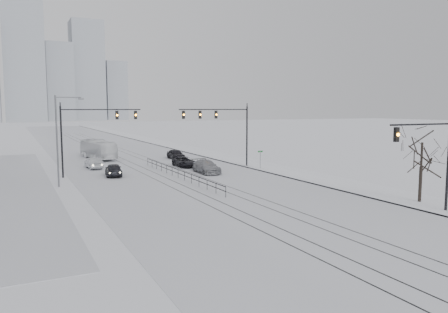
{
  "coord_description": "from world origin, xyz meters",
  "views": [
    {
      "loc": [
        -16.47,
        -15.42,
        7.69
      ],
      "look_at": [
        1.48,
        21.38,
        3.2
      ],
      "focal_mm": 35.0,
      "sensor_mm": 36.0,
      "label": 1
    }
  ],
  "objects_px": {
    "sedan_nb_far": "(176,154)",
    "box_truck": "(98,150)",
    "sedan_nb_right": "(206,167)",
    "sedan_sb_outer": "(94,163)",
    "bare_tree": "(422,149)",
    "traffic_mast_near": "(434,152)",
    "sedan_nb_front": "(185,162)",
    "sedan_sb_inner": "(114,170)"
  },
  "relations": [
    {
      "from": "sedan_nb_far",
      "to": "box_truck",
      "type": "bearing_deg",
      "value": 152.46
    },
    {
      "from": "sedan_nb_right",
      "to": "box_truck",
      "type": "height_order",
      "value": "box_truck"
    },
    {
      "from": "box_truck",
      "to": "sedan_nb_far",
      "type": "bearing_deg",
      "value": 144.07
    },
    {
      "from": "sedan_sb_outer",
      "to": "sedan_nb_far",
      "type": "bearing_deg",
      "value": -160.89
    },
    {
      "from": "sedan_nb_right",
      "to": "bare_tree",
      "type": "bearing_deg",
      "value": -67.45
    },
    {
      "from": "traffic_mast_near",
      "to": "sedan_nb_front",
      "type": "height_order",
      "value": "traffic_mast_near"
    },
    {
      "from": "sedan_nb_right",
      "to": "sedan_sb_outer",
      "type": "bearing_deg",
      "value": 140.72
    },
    {
      "from": "sedan_nb_right",
      "to": "sedan_nb_far",
      "type": "bearing_deg",
      "value": 85.51
    },
    {
      "from": "sedan_nb_far",
      "to": "sedan_sb_inner",
      "type": "bearing_deg",
      "value": -133.42
    },
    {
      "from": "traffic_mast_near",
      "to": "sedan_nb_far",
      "type": "height_order",
      "value": "traffic_mast_near"
    },
    {
      "from": "sedan_sb_outer",
      "to": "sedan_nb_far",
      "type": "xyz_separation_m",
      "value": [
        13.13,
        5.39,
        0.04
      ]
    },
    {
      "from": "sedan_sb_outer",
      "to": "box_truck",
      "type": "relative_size",
      "value": 0.42
    },
    {
      "from": "traffic_mast_near",
      "to": "sedan_sb_outer",
      "type": "relative_size",
      "value": 1.62
    },
    {
      "from": "bare_tree",
      "to": "sedan_sb_outer",
      "type": "distance_m",
      "value": 38.97
    },
    {
      "from": "sedan_sb_outer",
      "to": "sedan_nb_right",
      "type": "bearing_deg",
      "value": 135.92
    },
    {
      "from": "traffic_mast_near",
      "to": "box_truck",
      "type": "height_order",
      "value": "traffic_mast_near"
    },
    {
      "from": "sedan_nb_right",
      "to": "sedan_nb_far",
      "type": "distance_m",
      "value": 15.42
    },
    {
      "from": "sedan_nb_right",
      "to": "box_truck",
      "type": "relative_size",
      "value": 0.51
    },
    {
      "from": "traffic_mast_near",
      "to": "sedan_nb_far",
      "type": "relative_size",
      "value": 1.57
    },
    {
      "from": "traffic_mast_near",
      "to": "bare_tree",
      "type": "bearing_deg",
      "value": 51.24
    },
    {
      "from": "traffic_mast_near",
      "to": "bare_tree",
      "type": "distance_m",
      "value": 3.85
    },
    {
      "from": "sedan_sb_outer",
      "to": "sedan_nb_right",
      "type": "height_order",
      "value": "sedan_nb_right"
    },
    {
      "from": "sedan_sb_inner",
      "to": "sedan_nb_right",
      "type": "distance_m",
      "value": 10.8
    },
    {
      "from": "sedan_sb_inner",
      "to": "sedan_sb_outer",
      "type": "bearing_deg",
      "value": -74.61
    },
    {
      "from": "sedan_sb_inner",
      "to": "sedan_nb_front",
      "type": "bearing_deg",
      "value": -150.08
    },
    {
      "from": "traffic_mast_near",
      "to": "sedan_sb_outer",
      "type": "distance_m",
      "value": 40.43
    },
    {
      "from": "sedan_sb_inner",
      "to": "sedan_nb_far",
      "type": "height_order",
      "value": "sedan_nb_far"
    },
    {
      "from": "box_truck",
      "to": "sedan_sb_outer",
      "type": "bearing_deg",
      "value": 68.56
    },
    {
      "from": "box_truck",
      "to": "bare_tree",
      "type": "bearing_deg",
      "value": 103.52
    },
    {
      "from": "sedan_sb_outer",
      "to": "sedan_nb_right",
      "type": "relative_size",
      "value": 0.82
    },
    {
      "from": "bare_tree",
      "to": "sedan_sb_outer",
      "type": "height_order",
      "value": "bare_tree"
    },
    {
      "from": "bare_tree",
      "to": "sedan_nb_front",
      "type": "distance_m",
      "value": 31.19
    },
    {
      "from": "sedan_sb_inner",
      "to": "sedan_nb_far",
      "type": "xyz_separation_m",
      "value": [
        12.16,
        12.95,
        0.01
      ]
    },
    {
      "from": "sedan_sb_inner",
      "to": "bare_tree",
      "type": "bearing_deg",
      "value": 135.35
    },
    {
      "from": "sedan_nb_far",
      "to": "traffic_mast_near",
      "type": "bearing_deg",
      "value": -83.6
    },
    {
      "from": "sedan_nb_right",
      "to": "box_truck",
      "type": "bearing_deg",
      "value": 114.97
    },
    {
      "from": "traffic_mast_near",
      "to": "sedan_nb_front",
      "type": "bearing_deg",
      "value": 101.72
    },
    {
      "from": "bare_tree",
      "to": "sedan_nb_front",
      "type": "height_order",
      "value": "bare_tree"
    },
    {
      "from": "bare_tree",
      "to": "sedan_nb_far",
      "type": "bearing_deg",
      "value": 100.63
    },
    {
      "from": "bare_tree",
      "to": "box_truck",
      "type": "bearing_deg",
      "value": 112.13
    },
    {
      "from": "bare_tree",
      "to": "sedan_sb_outer",
      "type": "bearing_deg",
      "value": 121.63
    },
    {
      "from": "sedan_nb_front",
      "to": "sedan_nb_right",
      "type": "xyz_separation_m",
      "value": [
        0.33,
        -6.48,
        0.11
      ]
    }
  ]
}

